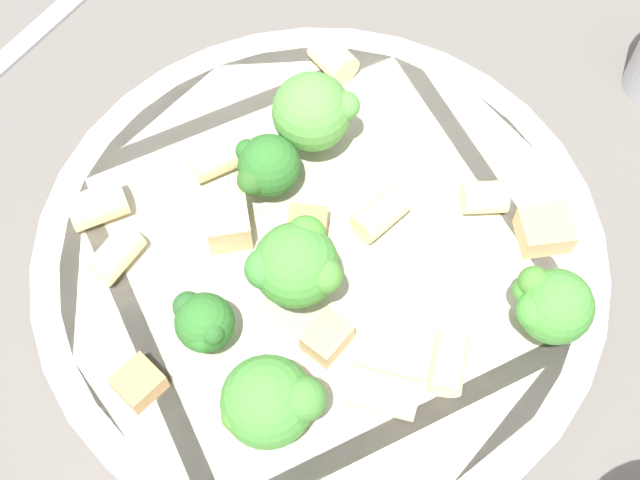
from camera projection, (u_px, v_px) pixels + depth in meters
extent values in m
plane|color=#5B5651|center=(320.00, 278.00, 0.43)|extent=(2.00, 2.00, 0.00)
cylinder|color=silver|center=(320.00, 264.00, 0.42)|extent=(0.26, 0.26, 0.03)
cylinder|color=beige|center=(320.00, 253.00, 0.41)|extent=(0.24, 0.24, 0.01)
torus|color=silver|center=(320.00, 252.00, 0.41)|extent=(0.26, 0.26, 0.00)
cylinder|color=#84AD60|center=(321.00, 134.00, 0.43)|extent=(0.01, 0.01, 0.01)
sphere|color=#569942|center=(321.00, 111.00, 0.41)|extent=(0.04, 0.04, 0.04)
sphere|color=#53843C|center=(297.00, 104.00, 0.41)|extent=(0.02, 0.02, 0.02)
sphere|color=#529C40|center=(345.00, 106.00, 0.41)|extent=(0.01, 0.01, 0.01)
cylinder|color=#93B766|center=(297.00, 285.00, 0.39)|extent=(0.01, 0.01, 0.02)
sphere|color=#478E38|center=(296.00, 265.00, 0.37)|extent=(0.04, 0.04, 0.04)
sphere|color=#489533|center=(306.00, 236.00, 0.37)|extent=(0.02, 0.02, 0.02)
sphere|color=#418739|center=(265.00, 269.00, 0.37)|extent=(0.02, 0.02, 0.02)
sphere|color=#4A8534|center=(324.00, 276.00, 0.37)|extent=(0.02, 0.02, 0.02)
cylinder|color=#9EC175|center=(547.00, 322.00, 0.38)|extent=(0.01, 0.01, 0.01)
sphere|color=#478E38|center=(556.00, 307.00, 0.37)|extent=(0.03, 0.03, 0.03)
sphere|color=#478230|center=(534.00, 282.00, 0.37)|extent=(0.01, 0.01, 0.01)
sphere|color=#489339|center=(535.00, 310.00, 0.36)|extent=(0.02, 0.02, 0.02)
sphere|color=#458A35|center=(527.00, 290.00, 0.37)|extent=(0.01, 0.01, 0.01)
cylinder|color=#84AD60|center=(269.00, 414.00, 0.37)|extent=(0.01, 0.01, 0.01)
sphere|color=#478E38|center=(267.00, 402.00, 0.35)|extent=(0.04, 0.04, 0.04)
sphere|color=#438134|center=(303.00, 399.00, 0.34)|extent=(0.02, 0.02, 0.02)
sphere|color=#4A8930|center=(239.00, 416.00, 0.35)|extent=(0.01, 0.01, 0.01)
cylinder|color=#9EC175|center=(208.00, 334.00, 0.38)|extent=(0.01, 0.01, 0.01)
sphere|color=#2D6B28|center=(205.00, 323.00, 0.37)|extent=(0.03, 0.03, 0.03)
sphere|color=#2A5B28|center=(188.00, 307.00, 0.37)|extent=(0.01, 0.01, 0.01)
sphere|color=#2D6E29|center=(202.00, 338.00, 0.37)|extent=(0.01, 0.01, 0.01)
sphere|color=#295E26|center=(212.00, 333.00, 0.36)|extent=(0.01, 0.01, 0.01)
cylinder|color=#93B766|center=(271.00, 181.00, 0.42)|extent=(0.01, 0.01, 0.01)
sphere|color=#2D6B28|center=(269.00, 165.00, 0.41)|extent=(0.03, 0.03, 0.03)
sphere|color=#2F5F24|center=(252.00, 180.00, 0.40)|extent=(0.01, 0.01, 0.01)
sphere|color=#296425|center=(247.00, 151.00, 0.41)|extent=(0.01, 0.01, 0.01)
cylinder|color=beige|center=(384.00, 392.00, 0.37)|extent=(0.03, 0.03, 0.02)
cylinder|color=beige|center=(380.00, 215.00, 0.41)|extent=(0.03, 0.03, 0.01)
cylinder|color=beige|center=(217.00, 160.00, 0.42)|extent=(0.03, 0.02, 0.01)
cylinder|color=beige|center=(116.00, 251.00, 0.40)|extent=(0.03, 0.03, 0.01)
cylinder|color=beige|center=(485.00, 197.00, 0.41)|extent=(0.02, 0.02, 0.02)
cylinder|color=beige|center=(97.00, 205.00, 0.41)|extent=(0.03, 0.02, 0.02)
cylinder|color=beige|center=(333.00, 58.00, 0.45)|extent=(0.03, 0.03, 0.02)
cylinder|color=beige|center=(448.00, 364.00, 0.37)|extent=(0.02, 0.03, 0.01)
cube|color=tan|center=(228.00, 221.00, 0.40)|extent=(0.02, 0.03, 0.02)
cube|color=tan|center=(322.00, 339.00, 0.38)|extent=(0.02, 0.02, 0.01)
cube|color=#A87A4C|center=(307.00, 226.00, 0.40)|extent=(0.02, 0.02, 0.01)
cube|color=#A87A4C|center=(139.00, 383.00, 0.37)|extent=(0.02, 0.02, 0.01)
cube|color=tan|center=(545.00, 234.00, 0.40)|extent=(0.02, 0.02, 0.01)
cube|color=#B2B2B7|center=(34.00, 32.00, 0.50)|extent=(0.07, 0.09, 0.01)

